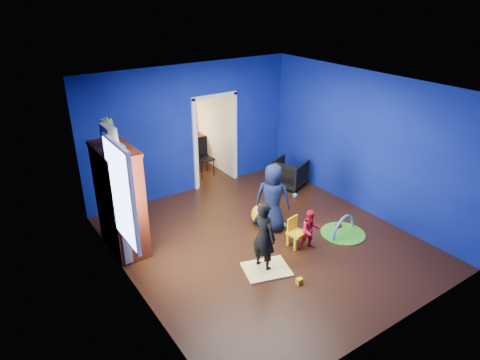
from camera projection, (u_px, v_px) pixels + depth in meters
floor at (264, 241)px, 8.02m from camera, size 5.00×5.50×0.01m
ceiling at (269, 87)px, 6.81m from camera, size 5.00×5.50×0.01m
wall_back at (191, 130)px, 9.48m from camera, size 5.00×0.02×2.90m
wall_front at (400, 243)px, 5.35m from camera, size 5.00×0.02×2.90m
wall_left at (128, 209)px, 6.14m from camera, size 0.02×5.50×2.90m
wall_right at (364, 143)px, 8.69m from camera, size 0.02×5.50×2.90m
alcove at (196, 124)px, 10.53m from camera, size 1.00×1.75×2.50m
armchair at (289, 173)px, 10.10m from camera, size 0.93×0.92×0.65m
child_black at (264, 236)px, 7.04m from camera, size 0.40×0.51×1.24m
child_navy at (273, 198)px, 8.15m from camera, size 0.76×0.79×1.37m
toddler_red at (310, 230)px, 7.66m from camera, size 0.45×0.40×0.77m
vase at (119, 146)px, 6.75m from camera, size 0.23×0.23×0.22m
potted_plant at (107, 131)px, 7.09m from camera, size 0.25×0.25×0.43m
tv_armoire at (120, 200)px, 7.43m from camera, size 0.58×1.14×1.96m
crt_tv at (122, 197)px, 7.43m from camera, size 0.46×0.70×0.54m
yellow_blanket at (267, 269)px, 7.21m from camera, size 0.89×0.79×0.03m
hopper_ball at (262, 215)px, 8.51m from camera, size 0.44×0.44×0.44m
kid_chair at (296, 234)px, 7.79m from camera, size 0.33×0.33×0.50m
play_mat at (343, 233)px, 8.26m from camera, size 0.85×0.85×0.02m
toy_arch at (343, 233)px, 8.25m from camera, size 0.76×0.22×0.76m
window_left at (120, 194)px, 6.37m from camera, size 0.03×0.95×1.55m
curtain at (117, 196)px, 6.97m from camera, size 0.14×0.42×2.40m
doorway at (215, 142)px, 9.96m from camera, size 1.16×0.10×2.10m
study_desk at (186, 150)px, 11.37m from camera, size 0.88×0.44×0.75m
desk_monitor at (183, 128)px, 11.22m from camera, size 0.40×0.05×0.32m
desk_lamp at (174, 131)px, 11.04m from camera, size 0.14×0.14×0.14m
folding_chair at (204, 158)px, 10.62m from camera, size 0.40×0.40×0.92m
book_shelf at (181, 88)px, 10.77m from camera, size 0.88×0.24×0.04m
toy_0 at (338, 226)px, 8.44m from camera, size 0.10×0.08×0.10m
toy_1 at (295, 195)px, 9.65m from camera, size 0.11×0.11×0.11m
toy_2 at (299, 281)px, 6.87m from camera, size 0.10×0.08×0.10m
toy_3 at (284, 225)px, 8.46m from camera, size 0.11×0.11×0.11m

